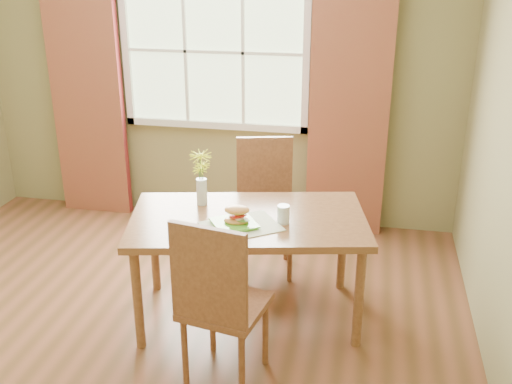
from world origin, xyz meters
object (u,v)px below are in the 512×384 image
object	(u,v)px
chair_near	(218,298)
water_glass	(283,215)
chair_far	(265,199)
flower_vase	(201,173)
croissant_sandwich	(237,215)
dining_table	(248,228)

from	to	relation	value
chair_near	water_glass	distance (m)	0.74
chair_near	chair_far	size ratio (longest dim) A/B	1.02
water_glass	flower_vase	bearing A→B (deg)	161.99
croissant_sandwich	dining_table	bearing A→B (deg)	68.43
dining_table	flower_vase	xyz separation A→B (m)	(-0.34, 0.15, 0.29)
dining_table	chair_far	size ratio (longest dim) A/B	1.61
dining_table	croissant_sandwich	distance (m)	0.21
dining_table	chair_near	size ratio (longest dim) A/B	1.58
dining_table	flower_vase	world-z (taller)	flower_vase
dining_table	chair_near	xyz separation A→B (m)	(-0.02, -0.71, -0.09)
dining_table	croissant_sandwich	world-z (taller)	croissant_sandwich
chair_far	croissant_sandwich	bearing A→B (deg)	-104.84
dining_table	water_glass	xyz separation A→B (m)	(0.23, -0.04, 0.13)
chair_far	flower_vase	size ratio (longest dim) A/B	2.77
chair_far	croissant_sandwich	xyz separation A→B (m)	(-0.02, -0.85, 0.25)
croissant_sandwich	water_glass	bearing A→B (deg)	14.76
dining_table	water_glass	bearing A→B (deg)	-21.80
dining_table	chair_far	xyz separation A→B (m)	(-0.02, 0.71, -0.10)
chair_near	croissant_sandwich	distance (m)	0.61
water_glass	flower_vase	xyz separation A→B (m)	(-0.57, 0.19, 0.16)
dining_table	water_glass	world-z (taller)	water_glass
flower_vase	water_glass	bearing A→B (deg)	-18.01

